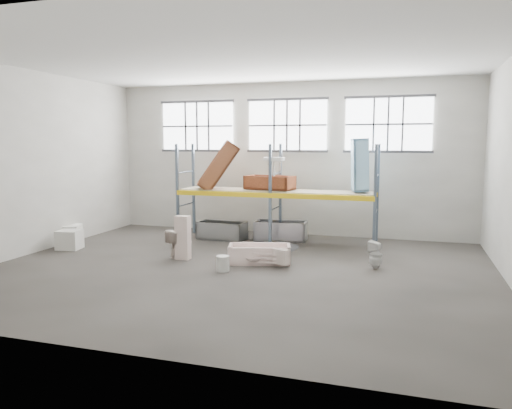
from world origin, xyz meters
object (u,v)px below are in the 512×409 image
at_px(cistern_tall, 183,238).
at_px(rust_tub_flat, 270,183).
at_px(toilet_white, 376,255).
at_px(bucket, 223,263).
at_px(toilet_beige, 180,243).
at_px(bathtub_beige, 259,254).
at_px(steel_tub_right, 281,231).
at_px(blue_tub_upright, 360,165).
at_px(steel_tub_left, 222,230).
at_px(carton_near, 69,240).

height_order(cistern_tall, rust_tub_flat, rust_tub_flat).
bearing_deg(toilet_white, bucket, -54.73).
height_order(toilet_beige, bucket, toilet_beige).
bearing_deg(bathtub_beige, steel_tub_right, 79.18).
bearing_deg(blue_tub_upright, steel_tub_right, 174.77).
height_order(toilet_white, steel_tub_left, toilet_white).
height_order(bathtub_beige, rust_tub_flat, rust_tub_flat).
xyz_separation_m(cistern_tall, steel_tub_left, (-0.00, 2.82, -0.30)).
relative_size(steel_tub_left, bucket, 4.11).
bearing_deg(steel_tub_right, carton_near, -150.38).
height_order(toilet_beige, rust_tub_flat, rust_tub_flat).
bearing_deg(carton_near, toilet_white, 2.32).
distance_m(toilet_white, steel_tub_right, 4.14).
xyz_separation_m(bathtub_beige, steel_tub_left, (-2.03, 2.59, 0.05)).
bearing_deg(steel_tub_left, steel_tub_right, 14.03).
xyz_separation_m(bathtub_beige, blue_tub_upright, (2.19, 2.83, 2.17)).
bearing_deg(bucket, blue_tub_upright, 54.26).
height_order(toilet_beige, blue_tub_upright, blue_tub_upright).
bearing_deg(steel_tub_right, bathtub_beige, -85.77).
xyz_separation_m(steel_tub_right, rust_tub_flat, (-0.30, -0.24, 1.52)).
xyz_separation_m(bathtub_beige, toilet_white, (2.86, 0.29, 0.11)).
height_order(rust_tub_flat, blue_tub_upright, blue_tub_upright).
height_order(toilet_white, blue_tub_upright, blue_tub_upright).
relative_size(bathtub_beige, rust_tub_flat, 1.05).
bearing_deg(steel_tub_right, blue_tub_upright, -5.23).
relative_size(bucket, carton_near, 0.58).
distance_m(bucket, carton_near, 5.19).
relative_size(toilet_white, bucket, 1.86).
bearing_deg(toilet_beige, rust_tub_flat, -99.30).
bearing_deg(blue_tub_upright, toilet_white, -75.22).
distance_m(rust_tub_flat, bucket, 4.18).
height_order(steel_tub_right, carton_near, steel_tub_right).
height_order(toilet_beige, toilet_white, toilet_beige).
height_order(toilet_white, rust_tub_flat, rust_tub_flat).
bearing_deg(cistern_tall, rust_tub_flat, 64.24).
height_order(bathtub_beige, toilet_white, toilet_white).
bearing_deg(rust_tub_flat, toilet_white, -36.73).
distance_m(cistern_tall, carton_near, 3.68).
bearing_deg(blue_tub_upright, rust_tub_flat, -179.63).
bearing_deg(steel_tub_left, bathtub_beige, -51.97).
distance_m(steel_tub_left, bucket, 3.91).
distance_m(bathtub_beige, steel_tub_right, 3.06).
height_order(steel_tub_left, blue_tub_upright, blue_tub_upright).
relative_size(toilet_beige, blue_tub_upright, 0.49).
bearing_deg(cistern_tall, blue_tub_upright, 36.51).
bearing_deg(carton_near, steel_tub_right, 29.62).
bearing_deg(bathtub_beige, toilet_white, -9.35).
relative_size(bathtub_beige, toilet_white, 2.28).
relative_size(bathtub_beige, toilet_beige, 2.09).
distance_m(bathtub_beige, toilet_beige, 2.22).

